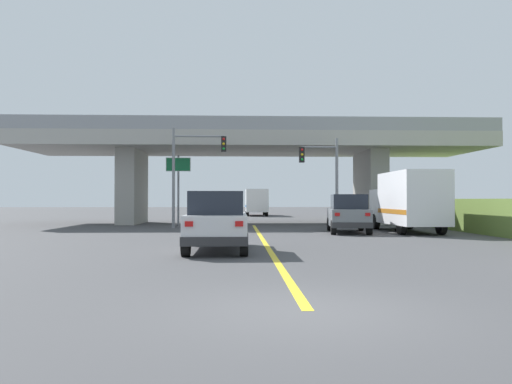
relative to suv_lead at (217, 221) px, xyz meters
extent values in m
plane|color=#424244|center=(1.80, 19.68, -1.02)|extent=(160.00, 160.00, 0.00)
cube|color=#A8A59E|center=(1.80, 19.68, 4.80)|extent=(33.02, 8.80, 1.00)
cube|color=#9A9891|center=(-6.98, 19.68, 1.64)|extent=(1.33, 5.28, 5.31)
cube|color=#9A9891|center=(10.58, 19.68, 1.64)|extent=(1.33, 5.28, 5.31)
cube|color=gray|center=(1.80, 15.43, 5.75)|extent=(33.02, 0.20, 0.90)
cube|color=gray|center=(1.80, 23.93, 5.75)|extent=(33.02, 0.20, 0.90)
cube|color=yellow|center=(1.80, 3.76, -1.01)|extent=(0.20, 26.06, 0.01)
cube|color=silver|center=(0.00, 0.12, -0.21)|extent=(1.98, 4.72, 0.90)
cube|color=#1E232D|center=(0.00, -0.23, 0.62)|extent=(1.74, 2.60, 0.76)
cube|color=#2D2D30|center=(0.00, -2.19, -0.52)|extent=(2.02, 0.20, 0.28)
cube|color=red|center=(-0.74, -2.26, 0.01)|extent=(0.24, 0.06, 0.16)
cube|color=red|center=(0.74, -2.26, 0.01)|extent=(0.24, 0.06, 0.16)
cylinder|color=black|center=(-0.89, 1.93, -0.66)|extent=(0.26, 0.72, 0.72)
cylinder|color=black|center=(0.89, 1.93, -0.66)|extent=(0.26, 0.72, 0.72)
cylinder|color=black|center=(-0.89, -1.69, -0.66)|extent=(0.26, 0.72, 0.72)
cylinder|color=black|center=(0.89, -1.69, -0.66)|extent=(0.26, 0.72, 0.72)
cube|color=slate|center=(6.55, 9.14, -0.21)|extent=(2.48, 4.67, 0.90)
cube|color=#1E232D|center=(6.51, 8.81, 0.62)|extent=(2.00, 2.65, 0.76)
cube|color=#2D2D30|center=(6.28, 6.97, -0.52)|extent=(1.99, 0.44, 0.28)
cube|color=red|center=(5.55, 7.00, 0.01)|extent=(0.25, 0.09, 0.16)
cube|color=red|center=(7.00, 6.81, 0.01)|extent=(0.25, 0.09, 0.16)
cylinder|color=black|center=(5.90, 10.91, -0.66)|extent=(0.35, 0.75, 0.72)
cylinder|color=black|center=(7.63, 10.70, -0.66)|extent=(0.35, 0.75, 0.72)
cylinder|color=black|center=(5.48, 7.58, -0.66)|extent=(0.35, 0.75, 0.72)
cylinder|color=black|center=(7.21, 7.36, -0.66)|extent=(0.35, 0.75, 0.72)
cube|color=silver|center=(9.85, 12.08, 0.38)|extent=(2.20, 2.00, 1.90)
cube|color=silver|center=(9.85, 8.64, 0.81)|extent=(2.31, 4.89, 2.75)
cube|color=#B26619|center=(9.85, 8.64, 0.12)|extent=(2.33, 4.79, 0.24)
cylinder|color=black|center=(8.85, 12.08, -0.57)|extent=(0.30, 0.90, 0.90)
cylinder|color=black|center=(10.85, 12.08, -0.57)|extent=(0.30, 0.90, 0.90)
cylinder|color=black|center=(8.85, 7.42, -0.57)|extent=(0.30, 0.90, 0.90)
cylinder|color=black|center=(10.85, 7.42, -0.57)|extent=(0.30, 0.90, 0.90)
cylinder|color=slate|center=(6.86, 13.60, 1.76)|extent=(0.18, 0.18, 5.56)
cylinder|color=slate|center=(5.77, 13.60, 3.99)|extent=(2.18, 0.12, 0.12)
cube|color=black|center=(4.68, 13.60, 3.51)|extent=(0.32, 0.26, 0.96)
sphere|color=red|center=(4.68, 13.45, 3.81)|extent=(0.16, 0.16, 0.16)
sphere|color=gold|center=(4.68, 13.45, 3.51)|extent=(0.16, 0.16, 0.16)
sphere|color=green|center=(4.68, 13.45, 3.21)|extent=(0.16, 0.16, 0.16)
cylinder|color=slate|center=(-3.26, 13.91, 2.08)|extent=(0.18, 0.18, 6.20)
cylinder|color=slate|center=(-1.71, 13.91, 4.67)|extent=(3.10, 0.12, 0.12)
cube|color=black|center=(-0.16, 13.91, 4.19)|extent=(0.32, 0.26, 0.96)
sphere|color=red|center=(-0.16, 13.76, 4.49)|extent=(0.16, 0.16, 0.16)
sphere|color=gold|center=(-0.16, 13.76, 4.19)|extent=(0.16, 0.16, 0.16)
sphere|color=green|center=(-0.16, 13.76, 3.89)|extent=(0.16, 0.16, 0.16)
cylinder|color=slate|center=(-3.32, 16.93, 1.37)|extent=(0.14, 0.14, 4.77)
cube|color=#146638|center=(-3.32, 16.87, 3.12)|extent=(1.60, 0.08, 0.87)
cube|color=white|center=(-3.32, 16.87, 3.12)|extent=(1.68, 0.04, 0.95)
cube|color=red|center=(2.76, 39.68, 0.38)|extent=(2.20, 2.00, 1.90)
cube|color=white|center=(2.76, 36.37, 0.63)|extent=(2.31, 4.61, 2.40)
cube|color=#195999|center=(2.76, 36.37, 0.03)|extent=(2.33, 4.51, 0.24)
cylinder|color=black|center=(1.76, 39.68, -0.57)|extent=(0.30, 0.90, 0.90)
cylinder|color=black|center=(3.76, 39.68, -0.57)|extent=(0.30, 0.90, 0.90)
cylinder|color=black|center=(1.76, 35.22, -0.57)|extent=(0.30, 0.90, 0.90)
cylinder|color=black|center=(3.76, 35.22, -0.57)|extent=(0.30, 0.90, 0.90)
camera|label=1|loc=(0.69, -17.07, 0.73)|focal=35.00mm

